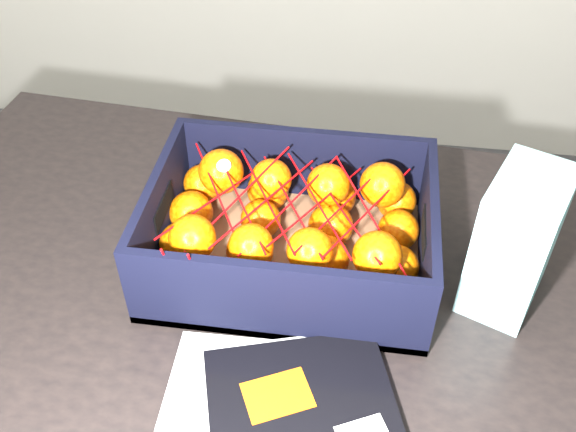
# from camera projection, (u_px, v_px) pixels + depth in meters

# --- Properties ---
(room_shell) EXTENTS (3.54, 3.54, 2.50)m
(room_shell) POSITION_uv_depth(u_px,v_px,m) (554.00, 127.00, 0.29)
(room_shell) COLOR beige
(room_shell) RESTS_ON ground
(table) EXTENTS (1.26, 0.90, 0.75)m
(table) POSITION_uv_depth(u_px,v_px,m) (276.00, 346.00, 0.94)
(table) COLOR black
(table) RESTS_ON ground
(produce_crate) EXTENTS (0.38, 0.28, 0.13)m
(produce_crate) POSITION_uv_depth(u_px,v_px,m) (291.00, 239.00, 0.90)
(produce_crate) COLOR brown
(produce_crate) RESTS_ON table
(clementine_heap) EXTENTS (0.36, 0.26, 0.11)m
(clementine_heap) POSITION_uv_depth(u_px,v_px,m) (290.00, 230.00, 0.88)
(clementine_heap) COLOR #DB5804
(clementine_heap) RESTS_ON produce_crate
(mesh_net) EXTENTS (0.31, 0.25, 0.09)m
(mesh_net) POSITION_uv_depth(u_px,v_px,m) (284.00, 207.00, 0.85)
(mesh_net) COLOR #BF070A
(mesh_net) RESTS_ON clementine_heap
(retail_carton) EXTENTS (0.13, 0.15, 0.19)m
(retail_carton) POSITION_uv_depth(u_px,v_px,m) (516.00, 242.00, 0.82)
(retail_carton) COLOR silver
(retail_carton) RESTS_ON table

